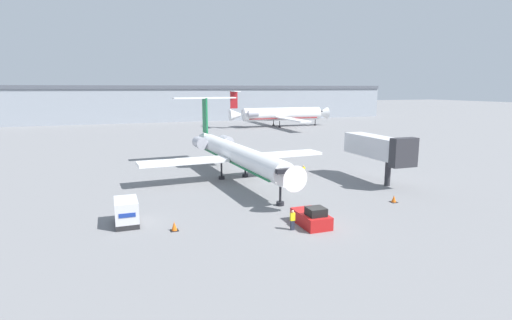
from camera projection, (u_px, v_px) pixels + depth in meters
ground_plane at (315, 228)px, 34.23m from camera, size 600.00×600.00×0.00m
terminal_building at (155, 103)px, 143.90m from camera, size 180.00×16.80×12.66m
airplane_main at (235, 153)px, 51.85m from camera, size 24.85×30.90×10.35m
pushback_tug at (311, 218)px, 34.73m from camera, size 2.16×4.04×1.83m
luggage_cart at (126, 212)px, 34.82m from camera, size 1.94×3.42×2.26m
worker_near_tug at (293, 220)px, 33.50m from camera, size 0.40×0.24×1.74m
worker_by_wing at (303, 171)px, 53.43m from camera, size 0.40×0.24×1.63m
traffic_cone_left at (174, 226)px, 33.43m from camera, size 0.68×0.68×0.80m
traffic_cone_right at (394, 199)px, 41.74m from camera, size 0.68×0.68×0.77m
airplane_parked_far_left at (280, 114)px, 122.80m from camera, size 32.34×38.82×10.93m
jet_bridge at (379, 148)px, 49.96m from camera, size 3.20×10.97×6.19m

